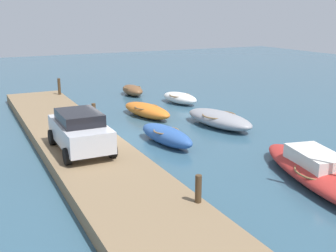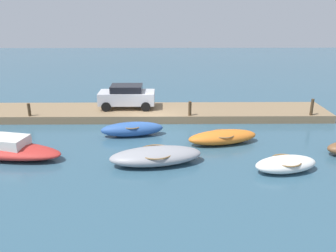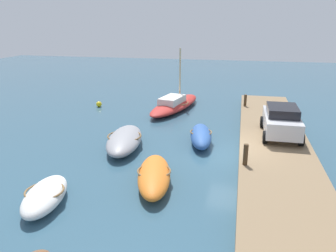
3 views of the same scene
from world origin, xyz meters
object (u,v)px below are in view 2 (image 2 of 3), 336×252
at_px(motorboat_grey, 156,156).
at_px(mooring_post_west, 312,107).
at_px(mooring_post_mid_west, 190,109).
at_px(rowboat_white, 286,164).
at_px(rowboat_blue, 132,129).
at_px(mooring_post_mid_east, 29,110).
at_px(rowboat_orange, 223,137).
at_px(parked_car, 127,96).

relative_size(motorboat_grey, mooring_post_west, 4.35).
bearing_deg(mooring_post_mid_west, rowboat_white, 119.49).
bearing_deg(rowboat_blue, mooring_post_mid_east, -27.40).
xyz_separation_m(motorboat_grey, mooring_post_mid_west, (-2.08, -6.17, 0.56)).
bearing_deg(rowboat_white, rowboat_orange, -67.45).
relative_size(mooring_post_west, mooring_post_mid_east, 1.29).
relative_size(rowboat_blue, mooring_post_mid_east, 4.49).
bearing_deg(mooring_post_mid_west, rowboat_blue, 33.13).
bearing_deg(rowboat_white, rowboat_blue, -44.23).
xyz_separation_m(rowboat_orange, parked_car, (5.85, -5.43, 0.97)).
xyz_separation_m(motorboat_grey, parked_car, (2.19, -8.00, 0.94)).
height_order(rowboat_orange, mooring_post_west, mooring_post_west).
bearing_deg(rowboat_white, mooring_post_mid_east, -38.31).
height_order(mooring_post_mid_west, mooring_post_mid_east, mooring_post_mid_west).
bearing_deg(rowboat_orange, mooring_post_mid_east, -29.47).
bearing_deg(rowboat_blue, motorboat_grey, 102.54).
distance_m(motorboat_grey, parked_car, 8.35).
xyz_separation_m(mooring_post_mid_west, mooring_post_mid_east, (10.42, 0.00, -0.04)).
distance_m(motorboat_grey, rowboat_white, 6.12).
bearing_deg(parked_car, motorboat_grey, 105.04).
relative_size(mooring_post_mid_west, mooring_post_mid_east, 1.10).
relative_size(rowboat_orange, mooring_post_mid_east, 4.92).
relative_size(rowboat_blue, mooring_post_west, 3.48).
xyz_separation_m(motorboat_grey, mooring_post_west, (-10.04, -6.17, 0.64)).
distance_m(mooring_post_mid_west, mooring_post_mid_east, 10.42).
distance_m(motorboat_grey, mooring_post_mid_west, 6.54).
relative_size(rowboat_orange, motorboat_grey, 0.88).
distance_m(motorboat_grey, mooring_post_mid_east, 10.39).
relative_size(rowboat_orange, rowboat_blue, 1.10).
distance_m(rowboat_blue, parked_car, 4.32).
bearing_deg(rowboat_blue, mooring_post_mid_west, -155.51).
distance_m(rowboat_blue, mooring_post_mid_west, 4.30).
bearing_deg(rowboat_orange, motorboat_grey, 22.30).
bearing_deg(motorboat_grey, mooring_post_mid_east, -46.39).
relative_size(mooring_post_mid_west, parked_car, 0.24).
xyz_separation_m(rowboat_blue, mooring_post_mid_east, (6.86, -2.33, 0.51)).
distance_m(rowboat_orange, mooring_post_mid_east, 12.55).
bearing_deg(mooring_post_mid_east, mooring_post_west, 180.00).
bearing_deg(mooring_post_west, parked_car, -8.51).
height_order(rowboat_orange, parked_car, parked_car).
bearing_deg(mooring_post_mid_east, motorboat_grey, 143.50).
bearing_deg(rowboat_white, mooring_post_west, -131.72).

